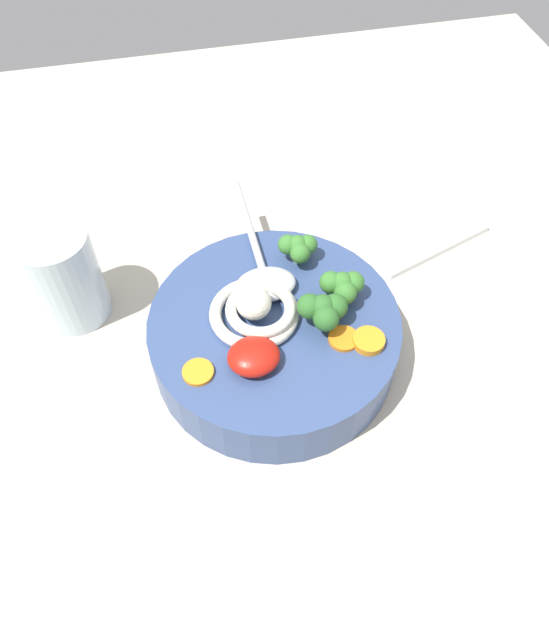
{
  "coord_description": "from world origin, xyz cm",
  "views": [
    {
      "loc": [
        -7.41,
        -37.01,
        54.78
      ],
      "look_at": [
        0.02,
        -3.87,
        10.16
      ],
      "focal_mm": 33.16,
      "sensor_mm": 36.0,
      "label": 1
    }
  ],
  "objects_px": {
    "soup_spoon": "(261,271)",
    "drinking_glass": "(64,276)",
    "noodle_pile": "(256,310)",
    "folded_napkin": "(405,218)",
    "soup_bowl": "(274,337)"
  },
  "relations": [
    {
      "from": "soup_spoon",
      "to": "noodle_pile",
      "type": "bearing_deg",
      "value": 161.66
    },
    {
      "from": "soup_spoon",
      "to": "soup_bowl",
      "type": "bearing_deg",
      "value": -180.0
    },
    {
      "from": "noodle_pile",
      "to": "folded_napkin",
      "type": "distance_m",
      "value": 0.27
    },
    {
      "from": "soup_spoon",
      "to": "folded_napkin",
      "type": "xyz_separation_m",
      "value": [
        0.2,
        0.1,
        -0.06
      ]
    },
    {
      "from": "drinking_glass",
      "to": "soup_spoon",
      "type": "bearing_deg",
      "value": -13.42
    },
    {
      "from": "soup_spoon",
      "to": "drinking_glass",
      "type": "relative_size",
      "value": 1.58
    },
    {
      "from": "noodle_pile",
      "to": "folded_napkin",
      "type": "bearing_deg",
      "value": 34.89
    },
    {
      "from": "soup_bowl",
      "to": "noodle_pile",
      "type": "distance_m",
      "value": 0.04
    },
    {
      "from": "soup_bowl",
      "to": "drinking_glass",
      "type": "relative_size",
      "value": 2.23
    },
    {
      "from": "noodle_pile",
      "to": "folded_napkin",
      "type": "relative_size",
      "value": 0.63
    },
    {
      "from": "soup_spoon",
      "to": "drinking_glass",
      "type": "height_order",
      "value": "drinking_glass"
    },
    {
      "from": "noodle_pile",
      "to": "soup_spoon",
      "type": "distance_m",
      "value": 0.05
    },
    {
      "from": "folded_napkin",
      "to": "soup_bowl",
      "type": "bearing_deg",
      "value": -141.68
    },
    {
      "from": "soup_bowl",
      "to": "folded_napkin",
      "type": "bearing_deg",
      "value": 38.32
    },
    {
      "from": "noodle_pile",
      "to": "drinking_glass",
      "type": "relative_size",
      "value": 0.86
    }
  ]
}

